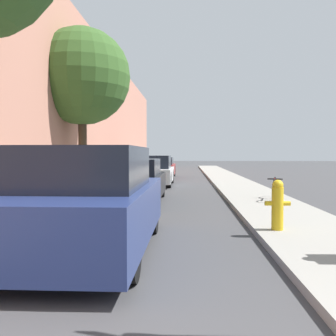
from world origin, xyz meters
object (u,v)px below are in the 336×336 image
object	(u,v)px
parked_car_navy	(86,202)
parked_car_red	(160,168)
bicycle	(275,188)
street_tree_far	(82,77)
fire_hydrant	(278,204)
parked_car_white	(153,171)
parked_car_black	(131,181)

from	to	relation	value
parked_car_navy	parked_car_red	bearing A→B (deg)	90.61
parked_car_navy	bicycle	size ratio (longest dim) A/B	2.81
street_tree_far	fire_hydrant	size ratio (longest dim) A/B	6.84
fire_hydrant	bicycle	world-z (taller)	fire_hydrant
parked_car_white	street_tree_far	bearing A→B (deg)	-126.34
parked_car_navy	fire_hydrant	distance (m)	3.31
street_tree_far	bicycle	world-z (taller)	street_tree_far
parked_car_black	street_tree_far	distance (m)	5.15
parked_car_navy	street_tree_far	distance (m)	9.64
parked_car_black	parked_car_red	bearing A→B (deg)	89.92
parked_car_white	parked_car_red	world-z (taller)	parked_car_white
parked_car_red	fire_hydrant	bearing A→B (deg)	-78.58
parked_car_navy	street_tree_far	xyz separation A→B (m)	(-2.47, 8.60, 3.60)
street_tree_far	fire_hydrant	bearing A→B (deg)	-53.14
parked_car_white	street_tree_far	size ratio (longest dim) A/B	0.71
parked_car_white	parked_car_red	bearing A→B (deg)	91.06
parked_car_navy	bicycle	bearing A→B (deg)	54.35
parked_car_navy	street_tree_far	size ratio (longest dim) A/B	0.71
bicycle	parked_car_red	bearing A→B (deg)	124.14
parked_car_white	fire_hydrant	world-z (taller)	parked_car_white
parked_car_navy	fire_hydrant	xyz separation A→B (m)	(3.08, 1.20, -0.16)
parked_car_white	parked_car_red	xyz separation A→B (m)	(-0.10, 5.55, -0.04)
parked_car_white	fire_hydrant	xyz separation A→B (m)	(3.17, -10.64, -0.08)
street_tree_far	fire_hydrant	xyz separation A→B (m)	(5.55, -7.40, -3.77)
parked_car_red	street_tree_far	world-z (taller)	street_tree_far
parked_car_navy	parked_car_white	xyz separation A→B (m)	(-0.08, 11.83, -0.09)
parked_car_navy	fire_hydrant	size ratio (longest dim) A/B	4.86
parked_car_navy	fire_hydrant	world-z (taller)	parked_car_navy
parked_car_navy	parked_car_red	distance (m)	17.38
parked_car_black	parked_car_white	distance (m)	5.98
parked_car_navy	parked_car_white	distance (m)	11.83
parked_car_black	street_tree_far	xyz separation A→B (m)	(-2.26, 2.75, 3.72)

